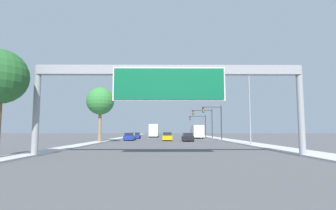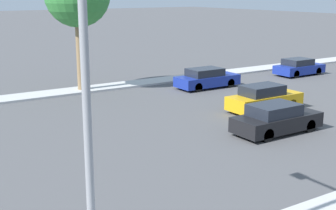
# 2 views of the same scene
# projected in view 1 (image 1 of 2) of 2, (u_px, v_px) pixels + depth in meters

# --- Properties ---
(sidewalk_right) EXTENTS (3.00, 120.00, 0.15)m
(sidewalk_right) POSITION_uv_depth(u_px,v_px,m) (215.00, 138.00, 61.24)
(sidewalk_right) COLOR #BBBBBB
(sidewalk_right) RESTS_ON ground
(median_strip_left) EXTENTS (2.00, 120.00, 0.15)m
(median_strip_left) POSITION_uv_depth(u_px,v_px,m) (121.00, 138.00, 61.09)
(median_strip_left) COLOR #BBBBBB
(median_strip_left) RESTS_ON ground
(sign_gantry) EXTENTS (20.38, 0.73, 6.84)m
(sign_gantry) POSITION_uv_depth(u_px,v_px,m) (169.00, 82.00, 19.77)
(sign_gantry) COLOR gray
(sign_gantry) RESTS_ON ground
(car_mid_left) EXTENTS (1.72, 4.58, 1.52)m
(car_mid_left) POSITION_uv_depth(u_px,v_px,m) (167.00, 137.00, 47.77)
(car_mid_left) COLOR gold
(car_mid_left) RESTS_ON ground
(car_far_right) EXTENTS (1.84, 4.56, 1.45)m
(car_far_right) POSITION_uv_depth(u_px,v_px,m) (188.00, 137.00, 45.21)
(car_far_right) COLOR black
(car_far_right) RESTS_ON ground
(car_near_center) EXTENTS (1.86, 4.63, 1.42)m
(car_near_center) POSITION_uv_depth(u_px,v_px,m) (130.00, 137.00, 48.93)
(car_near_center) COLOR navy
(car_near_center) RESTS_ON ground
(car_far_left) EXTENTS (1.89, 4.21, 1.37)m
(car_far_left) POSITION_uv_depth(u_px,v_px,m) (136.00, 136.00, 58.36)
(car_far_left) COLOR navy
(car_far_left) RESTS_ON ground
(truck_box_primary) EXTENTS (2.31, 8.82, 3.42)m
(truck_box_primary) POSITION_uv_depth(u_px,v_px,m) (154.00, 131.00, 70.25)
(truck_box_primary) COLOR red
(truck_box_primary) RESTS_ON ground
(truck_box_secondary) EXTENTS (2.32, 8.65, 3.02)m
(truck_box_secondary) POSITION_uv_depth(u_px,v_px,m) (197.00, 132.00, 61.22)
(truck_box_secondary) COLOR navy
(truck_box_secondary) RESTS_ON ground
(traffic_light_near_intersection) EXTENTS (3.80, 0.32, 6.59)m
(traffic_light_near_intersection) POSITION_uv_depth(u_px,v_px,m) (215.00, 117.00, 49.68)
(traffic_light_near_intersection) COLOR #2D2D30
(traffic_light_near_intersection) RESTS_ON ground
(traffic_light_mid_block) EXTENTS (4.75, 0.32, 6.70)m
(traffic_light_mid_block) POSITION_uv_depth(u_px,v_px,m) (206.00, 119.00, 59.65)
(traffic_light_mid_block) COLOR #2D2D30
(traffic_light_mid_block) RESTS_ON ground
(traffic_light_far_intersection) EXTENTS (4.53, 0.32, 5.86)m
(traffic_light_far_intersection) POSITION_uv_depth(u_px,v_px,m) (200.00, 122.00, 69.55)
(traffic_light_far_intersection) COLOR #2D2D30
(traffic_light_far_intersection) RESTS_ON ground
(palm_tree_background) EXTENTS (4.34, 4.34, 8.70)m
(palm_tree_background) POSITION_uv_depth(u_px,v_px,m) (100.00, 101.00, 41.49)
(palm_tree_background) COLOR #8C704C
(palm_tree_background) RESTS_ON ground
(street_lamp_right) EXTENTS (2.71, 0.28, 9.16)m
(street_lamp_right) POSITION_uv_depth(u_px,v_px,m) (247.00, 103.00, 33.11)
(street_lamp_right) COLOR gray
(street_lamp_right) RESTS_ON ground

